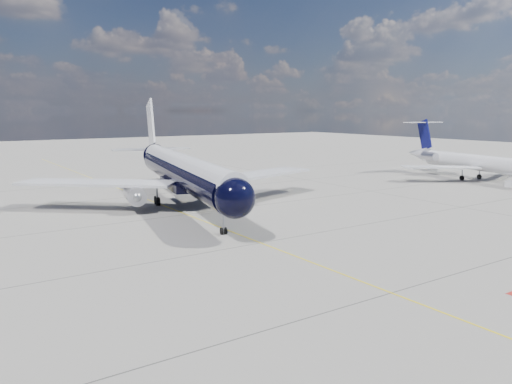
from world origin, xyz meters
TOP-DOWN VIEW (x-y plane):
  - ground at (0.00, 30.00)m, footprint 320.00×320.00m
  - taxiway_centerline at (0.00, 25.00)m, footprint 0.16×160.00m
  - main_airliner at (2.55, 31.53)m, footprint 38.21×47.15m
  - regional_jet at (53.75, 25.09)m, footprint 25.74×29.94m

SIDE VIEW (x-z plane):
  - ground at x=0.00m, z-range 0.00..0.00m
  - taxiway_centerline at x=0.00m, z-range 0.00..0.01m
  - regional_jet at x=53.75m, z-range -1.88..8.31m
  - main_airliner at x=2.55m, z-range -2.61..11.14m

